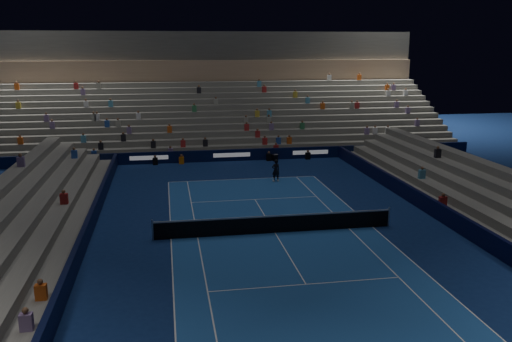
{
  "coord_description": "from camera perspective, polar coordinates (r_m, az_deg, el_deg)",
  "views": [
    {
      "loc": [
        -5.55,
        -26.37,
        9.74
      ],
      "look_at": [
        0.0,
        6.0,
        2.0
      ],
      "focal_mm": 37.47,
      "sensor_mm": 36.0,
      "label": 1
    }
  ],
  "objects": [
    {
      "name": "tennis_net",
      "position": [
        28.48,
        2.05,
        -5.67
      ],
      "size": [
        12.9,
        0.1,
        1.1
      ],
      "color": "#B2B2B7",
      "rests_on": "ground"
    },
    {
      "name": "court_surface",
      "position": [
        28.65,
        2.04,
        -6.61
      ],
      "size": [
        10.97,
        23.77,
        0.01
      ],
      "primitive_type": "cube",
      "color": "#1C4D9C",
      "rests_on": "ground"
    },
    {
      "name": "sponsor_barrier_far",
      "position": [
        46.14,
        -2.62,
        1.7
      ],
      "size": [
        44.0,
        0.25,
        1.0
      ],
      "primitive_type": "cube",
      "color": "black",
      "rests_on": "ground"
    },
    {
      "name": "broadcast_camera",
      "position": [
        46.22,
        1.98,
        1.45
      ],
      "size": [
        0.56,
        0.92,
        0.54
      ],
      "color": "black",
      "rests_on": "ground"
    },
    {
      "name": "sponsor_barrier_east",
      "position": [
        31.83,
        19.46,
        -4.4
      ],
      "size": [
        0.25,
        37.0,
        1.0
      ],
      "primitive_type": "cube",
      "color": "black",
      "rests_on": "ground"
    },
    {
      "name": "sponsor_barrier_west",
      "position": [
        28.25,
        -17.73,
        -6.49
      ],
      "size": [
        0.25,
        37.0,
        1.0
      ],
      "primitive_type": "cube",
      "color": "black",
      "rests_on": "ground"
    },
    {
      "name": "grandstand_main",
      "position": [
        54.92,
        -3.89,
        6.58
      ],
      "size": [
        44.0,
        15.2,
        11.2
      ],
      "color": "slate",
      "rests_on": "ground"
    },
    {
      "name": "grandstand_west",
      "position": [
        28.83,
        -24.65,
        -5.82
      ],
      "size": [
        5.0,
        37.0,
        2.5
      ],
      "color": "slate",
      "rests_on": "ground"
    },
    {
      "name": "grandstand_east",
      "position": [
        33.52,
        24.71,
        -3.25
      ],
      "size": [
        5.0,
        37.0,
        2.5
      ],
      "color": "slate",
      "rests_on": "ground"
    },
    {
      "name": "tennis_player",
      "position": [
        39.11,
        2.13,
        0.07
      ],
      "size": [
        0.65,
        0.49,
        1.64
      ],
      "primitive_type": "imported",
      "rotation": [
        0.0,
        0.0,
        3.31
      ],
      "color": "black",
      "rests_on": "ground"
    },
    {
      "name": "ground",
      "position": [
        28.65,
        2.04,
        -6.62
      ],
      "size": [
        90.0,
        90.0,
        0.0
      ],
      "primitive_type": "plane",
      "color": "navy",
      "rests_on": "ground"
    }
  ]
}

